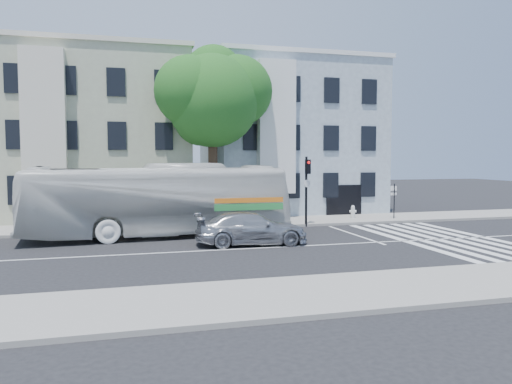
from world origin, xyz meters
name	(u,v)px	position (x,y,z in m)	size (l,w,h in m)	color
ground	(247,249)	(0.00, 0.00, 0.00)	(120.00, 120.00, 0.00)	black
sidewalk_far	(215,224)	(0.00, 8.00, 0.07)	(80.00, 4.00, 0.15)	gray
sidewalk_near	(314,294)	(0.00, -8.00, 0.07)	(80.00, 4.00, 0.15)	gray
building_left	(97,137)	(-7.00, 15.00, 5.50)	(12.00, 10.00, 11.00)	#9EA086
building_right	(288,139)	(7.00, 15.00, 5.50)	(12.00, 10.00, 11.00)	#8A96A5
street_tree	(213,96)	(0.06, 8.74, 7.83)	(7.30, 5.90, 11.10)	#2D2116
bus	(159,200)	(-3.56, 4.62, 1.90)	(13.62, 3.19, 3.79)	silver
sedan	(251,228)	(0.46, 1.00, 0.76)	(5.26, 2.14, 1.53)	#ADAFB5
hedge	(141,222)	(-4.41, 6.80, 0.50)	(8.50, 0.84, 0.70)	#28571C
traffic_signal	(307,182)	(5.13, 5.94, 2.67)	(0.43, 0.53, 4.14)	black
fire_hydrant	(353,211)	(9.21, 8.17, 0.57)	(0.47, 0.32, 0.82)	silver
far_sign_pole	(394,196)	(11.64, 7.22, 1.60)	(0.41, 0.19, 2.26)	black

